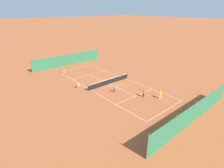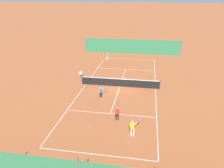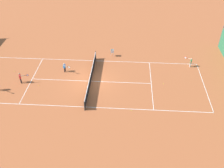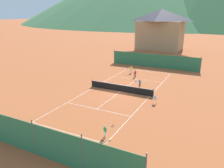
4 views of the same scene
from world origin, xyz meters
TOP-DOWN VIEW (x-y plane):
  - ground_plane at (0.00, 0.00)m, footprint 600.00×600.00m
  - court_line_markings at (0.00, 0.00)m, footprint 8.25×23.85m
  - tennis_net at (0.00, 0.00)m, footprint 9.18×0.08m
  - player_near_service at (-0.74, 7.28)m, footprint 0.40×1.06m
  - player_far_baseline at (3.58, -10.97)m, footprint 0.74×0.82m
  - player_near_baseline at (1.58, 3.10)m, footprint 0.66×0.87m
  - tennis_ball_far_corner at (-4.33, -4.33)m, footprint 0.07×0.07m
  - tennis_ball_mid_court at (0.05, -7.70)m, footprint 0.07×0.07m
  - tennis_ball_alley_left at (1.24, 8.80)m, footprint 0.07×0.07m
  - tennis_ball_near_corner at (2.46, 3.31)m, footprint 0.07×0.07m
  - tennis_ball_alley_right at (-1.11, 5.38)m, footprint 0.07×0.07m
  - tennis_ball_by_net_right at (2.64, 3.65)m, footprint 0.07×0.07m
  - ball_hopper at (5.31, -1.94)m, footprint 0.36×0.36m

SIDE VIEW (x-z plane):
  - ground_plane at x=0.00m, z-range 0.00..0.00m
  - court_line_markings at x=0.00m, z-range 0.00..0.01m
  - tennis_ball_far_corner at x=-4.33m, z-range 0.00..0.07m
  - tennis_ball_mid_court at x=0.05m, z-range 0.00..0.07m
  - tennis_ball_alley_left at x=1.24m, z-range 0.00..0.07m
  - tennis_ball_near_corner at x=2.46m, z-range 0.00..0.07m
  - tennis_ball_alley_right at x=-1.11m, z-range 0.00..0.07m
  - tennis_ball_by_net_right at x=2.64m, z-range 0.00..0.07m
  - tennis_net at x=0.00m, z-range -0.03..1.03m
  - ball_hopper at x=5.31m, z-range 0.21..1.10m
  - player_near_baseline at x=1.58m, z-range 0.10..1.22m
  - player_far_baseline at x=3.58m, z-range 0.10..1.22m
  - player_near_service at x=-0.74m, z-range 0.10..1.33m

